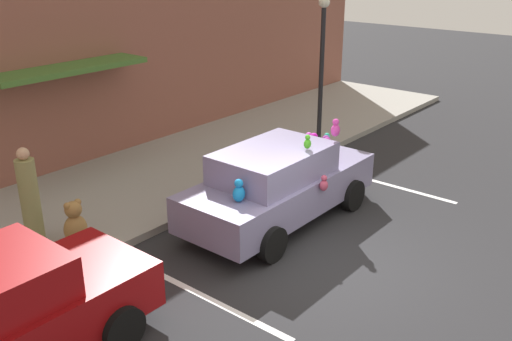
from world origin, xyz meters
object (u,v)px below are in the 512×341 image
Objects in this scene: pedestrian_near_shopfront at (30,200)px; plush_covered_car at (279,183)px; street_lamp_post at (322,55)px; teddy_bear_on_sidewalk at (75,223)px.

plush_covered_car is at bearing -35.52° from pedestrian_near_shopfront.
pedestrian_near_shopfront is (-7.90, 0.70, -1.48)m from street_lamp_post.
plush_covered_car is 4.48m from pedestrian_near_shopfront.
pedestrian_near_shopfront is at bearing 174.94° from street_lamp_post.
street_lamp_post reaches higher than plush_covered_car.
plush_covered_car reaches higher than pedestrian_near_shopfront.
street_lamp_post reaches higher than teddy_bear_on_sidewalk.
street_lamp_post is 8.07m from pedestrian_near_shopfront.
plush_covered_car is at bearing -155.95° from street_lamp_post.
plush_covered_car is 3.79m from teddy_bear_on_sidewalk.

